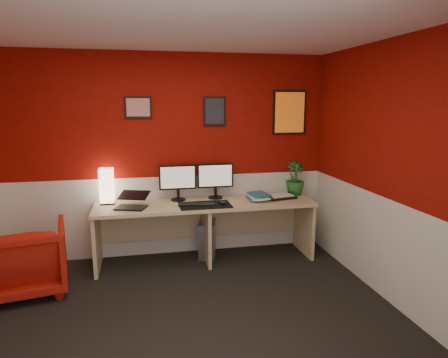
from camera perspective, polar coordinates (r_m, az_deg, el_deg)
ground at (r=3.63m, az=-5.76°, el=-20.72°), size 4.00×3.50×0.01m
ceiling at (r=3.14m, az=-6.72°, el=21.89°), size 4.00×3.50×0.01m
wall_back at (r=4.87m, az=-8.26°, el=3.25°), size 4.00×0.01×2.50m
wall_front at (r=1.50m, az=0.69°, el=-15.03°), size 4.00×0.01×2.50m
wall_right at (r=3.89m, az=24.58°, el=0.33°), size 0.01×3.50×2.50m
wainscot_back at (r=5.02m, az=-8.02°, el=-5.26°), size 4.00×0.01×1.00m
wainscot_right at (r=4.08m, az=23.66°, el=-10.07°), size 0.01×3.50×1.00m
desk at (r=4.79m, az=-2.65°, el=-7.70°), size 2.60×0.65×0.73m
shoji_lamp at (r=4.79m, az=-16.73°, el=-1.13°), size 0.16×0.16×0.40m
laptop at (r=4.53m, az=-13.48°, el=-2.84°), size 0.39×0.33×0.22m
monitor_left at (r=4.75m, az=-6.76°, el=0.28°), size 0.45×0.06×0.58m
monitor_right at (r=4.83m, az=-1.25°, el=0.54°), size 0.45×0.06×0.58m
desk_mat at (r=4.56m, az=-2.77°, el=-3.81°), size 0.60×0.38×0.01m
keyboard at (r=4.56m, az=-4.03°, el=-3.69°), size 0.44×0.20×0.02m
mouse at (r=4.58m, az=-0.26°, el=-3.51°), size 0.08×0.11×0.03m
book_bottom at (r=4.81m, az=3.49°, el=-2.91°), size 0.23×0.30×0.03m
book_middle at (r=4.76m, az=3.78°, el=-2.74°), size 0.23×0.31×0.02m
book_top at (r=4.78m, az=4.02°, el=-2.39°), size 0.26×0.32×0.03m
zen_tray at (r=4.95m, az=8.19°, el=-2.59°), size 0.39×0.32×0.03m
potted_plant at (r=5.12m, az=10.34°, el=0.13°), size 0.29×0.29×0.44m
pc_tower at (r=5.00m, az=-2.44°, el=-8.54°), size 0.30×0.48×0.45m
armchair at (r=4.51m, az=-26.96°, el=-10.32°), size 0.88×0.90×0.71m
art_left at (r=4.80m, az=-12.43°, el=10.18°), size 0.32×0.02×0.26m
art_center at (r=4.88m, az=-1.38°, el=9.86°), size 0.28×0.02×0.36m
art_right at (r=5.15m, az=9.53°, el=9.56°), size 0.44×0.02×0.56m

